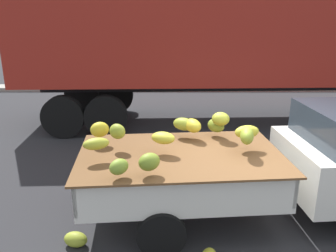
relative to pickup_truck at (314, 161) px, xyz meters
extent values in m
plane|color=#28282B|center=(-0.98, -0.34, -0.89)|extent=(220.00, 220.00, 0.00)
cube|color=gray|center=(-0.98, 9.42, -0.81)|extent=(80.00, 0.80, 0.16)
cube|color=silver|center=(-2.06, -0.18, -0.31)|extent=(2.96, 1.96, 0.08)
cube|color=silver|center=(-2.13, 0.66, -0.05)|extent=(2.82, 0.28, 0.44)
cube|color=silver|center=(-1.99, -1.01, -0.05)|extent=(2.82, 0.28, 0.44)
cube|color=silver|center=(-0.67, -0.06, -0.05)|extent=(0.19, 1.73, 0.44)
cube|color=silver|center=(-3.44, -0.29, -0.05)|extent=(0.19, 1.73, 0.44)
cube|color=#B21914|center=(-2.13, 0.69, -0.09)|extent=(2.71, 0.24, 0.07)
cube|color=brown|center=(-2.06, -0.18, 0.18)|extent=(3.09, 2.09, 0.03)
ellipsoid|color=#AAB131|center=(-1.40, 0.43, 0.54)|extent=(0.35, 0.34, 0.22)
ellipsoid|color=olive|center=(-1.45, 0.55, 0.39)|extent=(0.36, 0.38, 0.22)
ellipsoid|color=olive|center=(-2.47, -0.92, 0.39)|extent=(0.36, 0.34, 0.23)
ellipsoid|color=gold|center=(-3.28, 0.15, 0.45)|extent=(0.34, 0.31, 0.24)
ellipsoid|color=gold|center=(-2.31, -0.20, 0.44)|extent=(0.41, 0.35, 0.17)
ellipsoid|color=#93A12C|center=(-1.99, 0.50, 0.43)|extent=(0.42, 0.36, 0.21)
ellipsoid|color=olive|center=(-2.84, -0.99, 0.36)|extent=(0.31, 0.31, 0.20)
ellipsoid|color=gold|center=(-1.08, -0.03, 0.48)|extent=(0.41, 0.28, 0.19)
ellipsoid|color=olive|center=(-1.13, -0.26, 0.50)|extent=(0.25, 0.39, 0.23)
ellipsoid|color=gold|center=(-1.84, 0.42, 0.43)|extent=(0.36, 0.43, 0.22)
ellipsoid|color=#AAB030|center=(-3.21, -0.48, 0.46)|extent=(0.40, 0.31, 0.16)
ellipsoid|color=#93A32E|center=(-2.98, -0.06, 0.50)|extent=(0.33, 0.31, 0.23)
cylinder|color=black|center=(0.61, 0.88, -0.57)|extent=(0.65, 0.25, 0.64)
cylinder|color=black|center=(-2.46, 0.63, -0.57)|extent=(0.65, 0.25, 0.64)
cylinder|color=black|center=(-2.32, -1.04, -0.57)|extent=(0.65, 0.25, 0.64)
cube|color=maroon|center=(-0.26, 4.94, 1.71)|extent=(12.08, 2.92, 2.70)
cube|color=black|center=(-0.26, 4.94, 0.21)|extent=(11.05, 0.78, 0.30)
cylinder|color=black|center=(-3.90, 6.01, -0.35)|extent=(1.09, 0.34, 1.08)
cylinder|color=black|center=(-3.81, 3.62, -0.35)|extent=(1.09, 0.34, 1.08)
cylinder|color=black|center=(-4.98, 5.98, -0.35)|extent=(1.09, 0.34, 1.08)
cylinder|color=black|center=(-4.89, 3.58, -0.35)|extent=(1.09, 0.34, 1.08)
ellipsoid|color=#9BA82F|center=(-3.49, -0.86, -0.78)|extent=(0.37, 0.29, 0.21)
camera|label=1|loc=(-2.24, -4.89, 2.13)|focal=37.29mm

